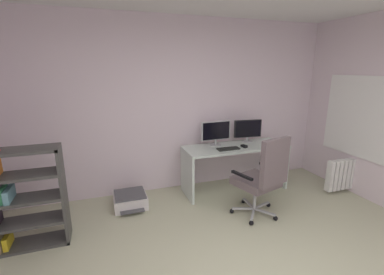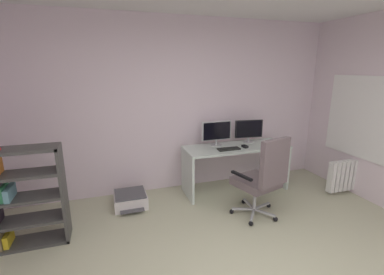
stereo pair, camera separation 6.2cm
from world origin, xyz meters
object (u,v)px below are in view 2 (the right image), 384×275
at_px(bookshelf, 11,200).
at_px(keyboard, 229,149).
at_px(monitor_secondary, 249,130).
at_px(desk, 236,157).
at_px(radiator, 348,175).
at_px(printer, 130,199).
at_px(monitor_main, 217,132).
at_px(office_chair, 263,176).
at_px(computer_mouse, 245,146).

bearing_deg(bookshelf, keyboard, 8.69).
relative_size(monitor_secondary, keyboard, 1.36).
xyz_separation_m(desk, radiator, (1.62, -0.66, -0.25)).
height_order(keyboard, bookshelf, bookshelf).
relative_size(bookshelf, printer, 2.14).
height_order(monitor_main, office_chair, monitor_main).
bearing_deg(computer_mouse, office_chair, -113.65).
distance_m(computer_mouse, printer, 1.88).
bearing_deg(radiator, monitor_secondary, 148.61).
height_order(computer_mouse, bookshelf, bookshelf).
relative_size(monitor_main, office_chair, 0.44).
distance_m(monitor_secondary, radiator, 1.68).
xyz_separation_m(computer_mouse, printer, (-1.76, 0.08, -0.65)).
distance_m(monitor_main, computer_mouse, 0.49).
height_order(keyboard, radiator, keyboard).
bearing_deg(office_chair, computer_mouse, 78.42).
height_order(monitor_secondary, printer, monitor_secondary).
bearing_deg(monitor_secondary, monitor_main, -180.00).
relative_size(monitor_main, computer_mouse, 4.90).
xyz_separation_m(bookshelf, printer, (1.27, 0.52, -0.46)).
height_order(printer, radiator, radiator).
distance_m(monitor_secondary, office_chair, 1.15).
xyz_separation_m(bookshelf, radiator, (4.56, -0.11, -0.25)).
bearing_deg(monitor_secondary, radiator, -31.39).
bearing_deg(printer, office_chair, -28.08).
distance_m(computer_mouse, radiator, 1.69).
xyz_separation_m(office_chair, printer, (-1.60, 0.85, -0.49)).
bearing_deg(desk, printer, -179.15).
bearing_deg(computer_mouse, printer, 165.33).
bearing_deg(radiator, office_chair, -172.61).
distance_m(printer, radiator, 3.36).
xyz_separation_m(monitor_secondary, office_chair, (-0.36, -1.03, -0.35)).
bearing_deg(monitor_secondary, printer, -174.82).
relative_size(office_chair, printer, 2.13).
relative_size(keyboard, printer, 0.65).
bearing_deg(keyboard, printer, 175.99).
distance_m(desk, keyboard, 0.30).
bearing_deg(monitor_main, computer_mouse, -35.01).
bearing_deg(office_chair, monitor_secondary, 70.65).
bearing_deg(printer, radiator, -10.90).
xyz_separation_m(keyboard, bookshelf, (-2.75, -0.42, -0.19)).
relative_size(monitor_main, radiator, 0.67).
xyz_separation_m(monitor_main, computer_mouse, (0.37, -0.26, -0.20)).
bearing_deg(desk, monitor_main, 151.05).
distance_m(monitor_secondary, computer_mouse, 0.38).
bearing_deg(monitor_main, office_chair, -78.54).
xyz_separation_m(computer_mouse, office_chair, (-0.16, -0.77, -0.16)).
height_order(desk, computer_mouse, computer_mouse).
bearing_deg(printer, desk, 0.85).
distance_m(computer_mouse, bookshelf, 3.07).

